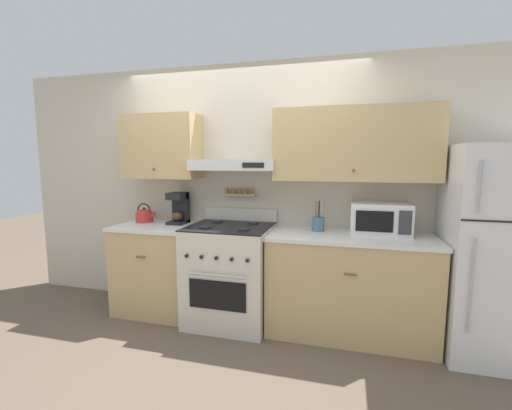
% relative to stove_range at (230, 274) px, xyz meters
% --- Properties ---
extents(ground_plane, '(16.00, 16.00, 0.00)m').
position_rel_stove_range_xyz_m(ground_plane, '(-0.00, -0.28, -0.48)').
color(ground_plane, brown).
extents(wall_back, '(5.20, 0.46, 2.55)m').
position_rel_stove_range_xyz_m(wall_back, '(0.13, 0.32, 0.93)').
color(wall_back, beige).
rests_on(wall_back, ground_plane).
extents(counter_left, '(0.82, 0.64, 0.92)m').
position_rel_stove_range_xyz_m(counter_left, '(-0.81, 0.05, -0.02)').
color(counter_left, tan).
rests_on(counter_left, ground_plane).
extents(counter_right, '(1.46, 0.64, 0.92)m').
position_rel_stove_range_xyz_m(counter_right, '(1.12, 0.05, -0.02)').
color(counter_right, tan).
rests_on(counter_right, ground_plane).
extents(stove_range, '(0.78, 0.73, 1.08)m').
position_rel_stove_range_xyz_m(stove_range, '(0.00, 0.00, 0.00)').
color(stove_range, beige).
rests_on(stove_range, ground_plane).
extents(refrigerator, '(0.80, 0.72, 1.70)m').
position_rel_stove_range_xyz_m(refrigerator, '(2.27, -0.00, 0.37)').
color(refrigerator, white).
rests_on(refrigerator, ground_plane).
extents(tea_kettle, '(0.23, 0.18, 0.20)m').
position_rel_stove_range_xyz_m(tea_kettle, '(-1.04, 0.16, 0.51)').
color(tea_kettle, red).
rests_on(tea_kettle, counter_left).
extents(coffee_maker, '(0.17, 0.22, 0.33)m').
position_rel_stove_range_xyz_m(coffee_maker, '(-0.63, 0.20, 0.60)').
color(coffee_maker, black).
rests_on(coffee_maker, counter_left).
extents(microwave, '(0.51, 0.36, 0.28)m').
position_rel_stove_range_xyz_m(microwave, '(1.37, 0.18, 0.58)').
color(microwave, white).
rests_on(microwave, counter_right).
extents(utensil_crock, '(0.12, 0.12, 0.29)m').
position_rel_stove_range_xyz_m(utensil_crock, '(0.82, 0.16, 0.51)').
color(utensil_crock, slate).
rests_on(utensil_crock, counter_right).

